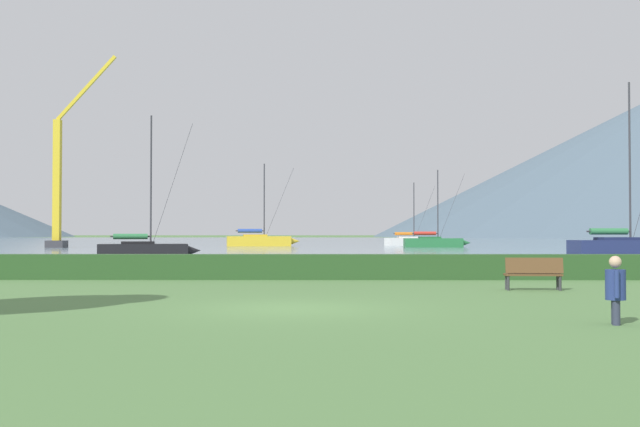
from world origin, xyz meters
The scene contains 11 objects.
ground_plane centered at (0.00, 0.00, 0.00)m, with size 1000.00×1000.00×0.00m, color #517A42.
harbor_water centered at (0.00, 137.00, 0.00)m, with size 320.00×246.00×0.00m, color gray.
hedge_line centered at (0.00, 11.00, 0.44)m, with size 80.00×1.20×0.89m, color #284C23.
sailboat_slip_0 centered at (-11.38, 34.94, 0.57)m, with size 6.90×3.34×9.56m.
sailboat_slip_1 centered at (13.19, 72.44, 0.63)m, with size 7.64×2.30×8.90m.
sailboat_slip_2 centered at (11.84, 84.35, 0.61)m, with size 7.49×3.94×8.22m.
sailboat_slip_3 centered at (-7.45, 79.74, 0.75)m, with size 9.26×3.92×10.28m.
sailboat_slip_6 centered at (22.11, 38.81, 0.72)m, with size 8.54×3.31×12.51m.
park_bench_under_tree centered at (6.79, 5.52, 0.53)m, with size 1.66×0.59×0.95m.
person_seated_viewer centered at (6.03, -2.93, 0.69)m, with size 0.36×0.55×1.25m.
dock_crane centered at (-29.29, 70.54, 6.88)m, with size 7.62×2.00×21.80m.
Camera 1 is at (0.77, -17.15, 1.67)m, focal length 43.80 mm.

